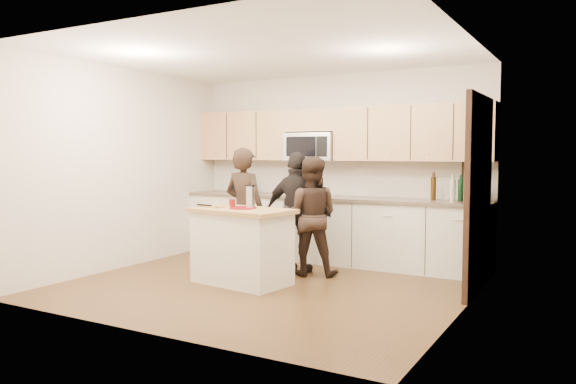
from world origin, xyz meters
The scene contains 21 objects.
floor centered at (0.00, 0.00, 0.00)m, with size 4.50×4.50×0.00m, color #55371D.
room_shell centered at (0.00, 0.00, 1.73)m, with size 4.52×4.02×2.71m.
back_cabinetry centered at (0.00, 1.69, 0.47)m, with size 4.50×0.66×0.94m.
upper_cabinetry centered at (0.03, 1.83, 1.84)m, with size 4.50×0.33×0.75m.
microwave centered at (-0.31, 1.80, 1.65)m, with size 0.76×0.41×0.40m.
doorway centered at (2.23, 0.90, 1.16)m, with size 0.06×1.25×2.20m.
framed_picture centered at (1.95, 1.98, 1.28)m, with size 0.30×0.03×0.38m.
dish_towel centered at (-0.95, 1.50, 0.80)m, with size 0.34×0.60×0.48m.
island centered at (-0.31, -0.05, 0.45)m, with size 1.29×0.86×0.90m.
red_plate centered at (-0.30, -0.03, 0.91)m, with size 0.32×0.32×0.02m, color maroon.
box_grater centered at (-0.22, 0.01, 1.05)m, with size 0.10×0.06×0.27m.
drink_glass centered at (-0.44, -0.05, 0.95)m, with size 0.07×0.07×0.10m, color maroon.
cutting_board centered at (-0.72, -0.07, 0.91)m, with size 0.26×0.18×0.02m, color #B3864A.
tongs centered at (-0.80, -0.14, 0.93)m, with size 0.23×0.03×0.02m, color black.
knife centered at (-0.64, -0.14, 0.92)m, with size 0.22×0.02×0.01m, color silver.
toaster centered at (-1.46, 1.67, 1.05)m, with size 0.28×0.20×0.22m.
bottle_cluster centered at (1.81, 1.71, 1.11)m, with size 0.61×0.26×0.37m.
orchid centered at (2.05, 1.72, 1.20)m, with size 0.29×0.23×0.53m, color #2A692D.
woman_left centered at (-0.70, 0.59, 0.81)m, with size 0.59×0.39×1.63m, color black.
woman_center centered at (0.19, 0.77, 0.76)m, with size 0.74×0.57×1.51m, color black.
woman_right centered at (-0.02, 0.81, 0.79)m, with size 0.92×0.38×1.57m, color black.
Camera 1 is at (3.41, -5.56, 1.57)m, focal length 35.00 mm.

